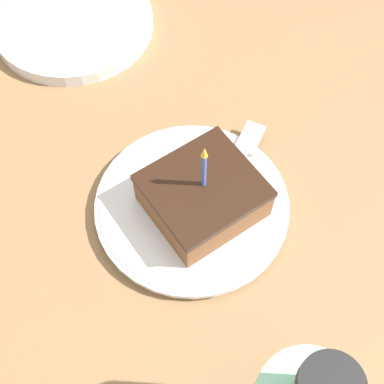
# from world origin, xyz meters

# --- Properties ---
(ground_plane) EXTENTS (2.40, 2.40, 0.04)m
(ground_plane) POSITION_xyz_m (0.00, 0.00, -0.02)
(ground_plane) COLOR olive
(ground_plane) RESTS_ON ground
(plate) EXTENTS (0.22, 0.22, 0.02)m
(plate) POSITION_xyz_m (-0.03, -0.01, 0.01)
(plate) COLOR silver
(plate) RESTS_ON ground_plane
(cake_slice) EXTENTS (0.10, 0.11, 0.11)m
(cake_slice) POSITION_xyz_m (-0.02, -0.00, 0.04)
(cake_slice) COLOR brown
(cake_slice) RESTS_ON plate
(fork) EXTENTS (0.11, 0.16, 0.00)m
(fork) POSITION_xyz_m (-0.03, 0.05, 0.02)
(fork) COLOR #B2B2B7
(fork) RESTS_ON plate
(side_plate) EXTENTS (0.22, 0.22, 0.02)m
(side_plate) POSITION_xyz_m (-0.36, 0.02, 0.01)
(side_plate) COLOR silver
(side_plate) RESTS_ON ground_plane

